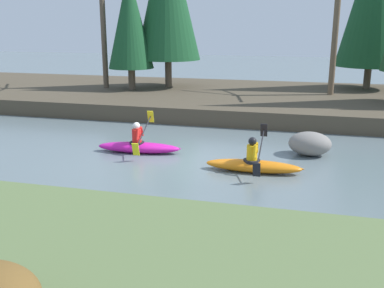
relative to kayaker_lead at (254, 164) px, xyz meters
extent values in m
plane|color=slate|center=(-2.53, 0.42, -0.22)|extent=(90.00, 90.00, 0.00)
cube|color=#5B7042|center=(-2.53, -6.94, 0.12)|extent=(44.00, 5.77, 0.68)
cube|color=#4C4233|center=(-2.53, 10.15, 0.13)|extent=(44.00, 9.99, 0.69)
cylinder|color=brown|center=(-7.61, 9.77, 1.02)|extent=(0.36, 0.36, 1.10)
cone|color=#194C28|center=(-7.61, 9.77, 3.99)|extent=(2.32, 2.32, 4.83)
cylinder|color=brown|center=(-6.03, 11.10, 1.21)|extent=(0.36, 0.36, 1.47)
cylinder|color=brown|center=(4.27, 13.11, 1.06)|extent=(0.36, 0.36, 1.18)
cylinder|color=brown|center=(-9.17, 9.97, 3.20)|extent=(0.28, 0.28, 5.46)
cylinder|color=brown|center=(2.36, 10.53, 2.83)|extent=(0.28, 0.28, 4.72)
ellipsoid|color=orange|center=(-0.02, 0.00, -0.05)|extent=(2.71, 0.64, 0.34)
cone|color=orange|center=(1.22, 0.02, -0.03)|extent=(0.35, 0.21, 0.20)
cylinder|color=black|center=(-0.07, 0.00, 0.09)|extent=(0.49, 0.49, 0.08)
cylinder|color=yellow|center=(-0.07, 0.00, 0.34)|extent=(0.30, 0.30, 0.42)
sphere|color=black|center=(-0.07, 0.00, 0.67)|extent=(0.23, 0.23, 0.23)
cylinder|color=yellow|center=(0.02, 0.24, 0.43)|extent=(0.09, 0.23, 0.35)
cylinder|color=yellow|center=(0.03, -0.24, 0.43)|extent=(0.09, 0.23, 0.35)
cylinder|color=black|center=(0.16, 0.00, 0.47)|extent=(0.07, 1.91, 0.65)
cube|color=black|center=(0.14, 0.95, 0.78)|extent=(0.20, 0.16, 0.41)
cube|color=black|center=(0.17, -0.95, 0.16)|extent=(0.20, 0.16, 0.41)
ellipsoid|color=#C61999|center=(-3.86, 1.00, -0.05)|extent=(2.75, 0.86, 0.34)
cone|color=#C61999|center=(-2.62, 1.12, -0.03)|extent=(0.37, 0.23, 0.20)
cylinder|color=black|center=(-3.91, 0.99, 0.09)|extent=(0.53, 0.53, 0.08)
cylinder|color=red|center=(-3.91, 0.99, 0.34)|extent=(0.33, 0.33, 0.42)
sphere|color=white|center=(-3.91, 0.99, 0.67)|extent=(0.25, 0.25, 0.23)
cylinder|color=red|center=(-3.83, 1.24, 0.43)|extent=(0.11, 0.23, 0.35)
cylinder|color=red|center=(-3.78, 0.76, 0.43)|extent=(0.11, 0.23, 0.35)
cylinder|color=black|center=(-3.68, 1.02, 0.47)|extent=(0.23, 1.91, 0.65)
cube|color=yellow|center=(-3.77, 1.96, 0.78)|extent=(0.21, 0.18, 0.41)
cube|color=yellow|center=(-3.59, 0.07, 0.16)|extent=(0.21, 0.18, 0.41)
ellipsoid|color=gray|center=(1.49, 2.11, 0.15)|extent=(1.33, 1.04, 0.75)
camera|label=1|loc=(1.35, -12.07, 3.86)|focal=42.00mm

